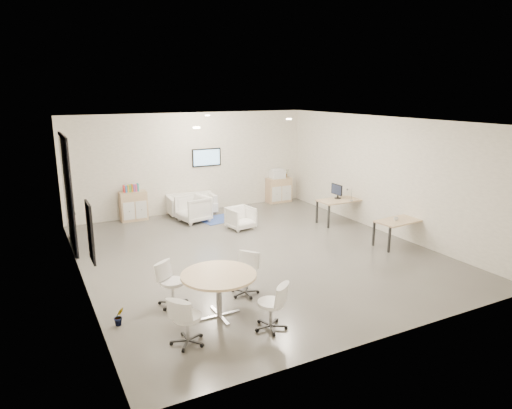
{
  "coord_description": "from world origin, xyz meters",
  "views": [
    {
      "loc": [
        -4.86,
        -9.42,
        3.88
      ],
      "look_at": [
        0.22,
        0.4,
        1.1
      ],
      "focal_mm": 32.0,
      "sensor_mm": 36.0,
      "label": 1
    }
  ],
  "objects": [
    {
      "name": "blue_rug",
      "position": [
        0.44,
        3.18,
        0.01
      ],
      "size": [
        1.46,
        1.1,
        0.01
      ],
      "primitive_type": "cube",
      "rotation": [
        0.0,
        0.0,
        0.17
      ],
      "color": "#2F4390",
      "rests_on": "room_shell"
    },
    {
      "name": "ceiling_spots",
      "position": [
        -0.2,
        0.83,
        3.18
      ],
      "size": [
        3.14,
        4.14,
        0.03
      ],
      "color": "#FFEAC6",
      "rests_on": "room_shell"
    },
    {
      "name": "meeting_chairs",
      "position": [
        -2.06,
        -2.6,
        0.41
      ],
      "size": [
        2.39,
        2.39,
        0.82
      ],
      "color": "white",
      "rests_on": "room_shell"
    },
    {
      "name": "glass_door",
      "position": [
        -3.95,
        2.51,
        1.5
      ],
      "size": [
        0.09,
        1.9,
        2.85
      ],
      "color": "black",
      "rests_on": "room_shell"
    },
    {
      "name": "plant_cabinet",
      "position": [
        3.4,
        4.29,
        0.99
      ],
      "size": [
        0.28,
        0.31,
        0.22
      ],
      "primitive_type": "imported",
      "rotation": [
        0.0,
        0.0,
        -0.09
      ],
      "color": "#3F7F3F",
      "rests_on": "sideboard_right"
    },
    {
      "name": "plant_floor",
      "position": [
        -3.7,
        -2.11,
        0.07
      ],
      "size": [
        0.24,
        0.35,
        0.14
      ],
      "primitive_type": "imported",
      "rotation": [
        0.0,
        0.0,
        0.22
      ],
      "color": "#3F7F3F",
      "rests_on": "room_shell"
    },
    {
      "name": "desk_rear",
      "position": [
        3.46,
        1.15,
        0.65
      ],
      "size": [
        1.39,
        0.7,
        0.72
      ],
      "rotation": [
        0.0,
        0.0,
        0.01
      ],
      "color": "tan",
      "rests_on": "room_shell"
    },
    {
      "name": "sideboard_left",
      "position": [
        -1.99,
        4.27,
        0.45
      ],
      "size": [
        0.8,
        0.41,
        0.9
      ],
      "color": "tan",
      "rests_on": "room_shell"
    },
    {
      "name": "artwork",
      "position": [
        -3.97,
        -1.6,
        1.55
      ],
      "size": [
        0.05,
        0.54,
        1.04
      ],
      "color": "black",
      "rests_on": "room_shell"
    },
    {
      "name": "round_table",
      "position": [
        -2.06,
        -2.6,
        0.72
      ],
      "size": [
        1.32,
        1.32,
        0.8
      ],
      "color": "tan",
      "rests_on": "room_shell"
    },
    {
      "name": "monitor",
      "position": [
        3.42,
        1.3,
        0.95
      ],
      "size": [
        0.2,
        0.5,
        0.44
      ],
      "color": "black",
      "rests_on": "desk_rear"
    },
    {
      "name": "sideboard_right",
      "position": [
        3.13,
        4.26,
        0.44
      ],
      "size": [
        0.87,
        0.42,
        0.87
      ],
      "color": "tan",
      "rests_on": "room_shell"
    },
    {
      "name": "loveseat",
      "position": [
        -0.18,
        4.12,
        0.31
      ],
      "size": [
        1.54,
        0.82,
        0.56
      ],
      "rotation": [
        0.0,
        0.0,
        -0.05
      ],
      "color": "white",
      "rests_on": "room_shell"
    },
    {
      "name": "armchair_right",
      "position": [
        0.53,
        1.96,
        0.35
      ],
      "size": [
        0.77,
        0.73,
        0.7
      ],
      "primitive_type": "imported",
      "rotation": [
        0.0,
        0.0,
        0.15
      ],
      "color": "white",
      "rests_on": "room_shell"
    },
    {
      "name": "desk_front",
      "position": [
        3.52,
        -1.22,
        0.61
      ],
      "size": [
        1.37,
        0.78,
        0.68
      ],
      "rotation": [
        0.0,
        0.0,
        0.09
      ],
      "color": "tan",
      "rests_on": "room_shell"
    },
    {
      "name": "wall_tv",
      "position": [
        0.5,
        4.46,
        1.75
      ],
      "size": [
        0.98,
        0.06,
        0.58
      ],
      "color": "black",
      "rests_on": "room_shell"
    },
    {
      "name": "printer",
      "position": [
        3.06,
        4.27,
        1.03
      ],
      "size": [
        0.5,
        0.42,
        0.34
      ],
      "rotation": [
        0.0,
        0.0,
        -0.06
      ],
      "color": "white",
      "rests_on": "sideboard_right"
    },
    {
      "name": "armchair_left",
      "position": [
        -0.42,
        3.3,
        0.43
      ],
      "size": [
        0.94,
        0.99,
        0.87
      ],
      "primitive_type": "imported",
      "rotation": [
        0.0,
        0.0,
        -1.37
      ],
      "color": "white",
      "rests_on": "room_shell"
    },
    {
      "name": "room_shell",
      "position": [
        0.0,
        0.0,
        1.6
      ],
      "size": [
        9.6,
        10.6,
        4.8
      ],
      "color": "#585450",
      "rests_on": "ground"
    },
    {
      "name": "cup",
      "position": [
        3.37,
        -1.22,
        0.74
      ],
      "size": [
        0.12,
        0.09,
        0.11
      ],
      "primitive_type": "imported",
      "rotation": [
        0.0,
        0.0,
        -0.04
      ],
      "color": "white",
      "rests_on": "desk_front"
    },
    {
      "name": "books",
      "position": [
        -2.03,
        4.27,
        1.01
      ],
      "size": [
        0.46,
        0.14,
        0.22
      ],
      "color": "red",
      "rests_on": "sideboard_left"
    }
  ]
}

